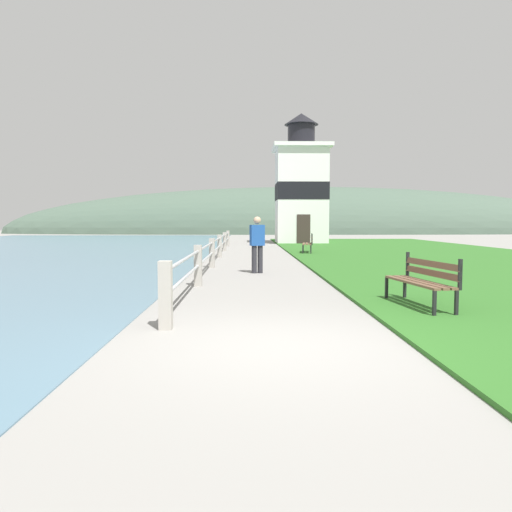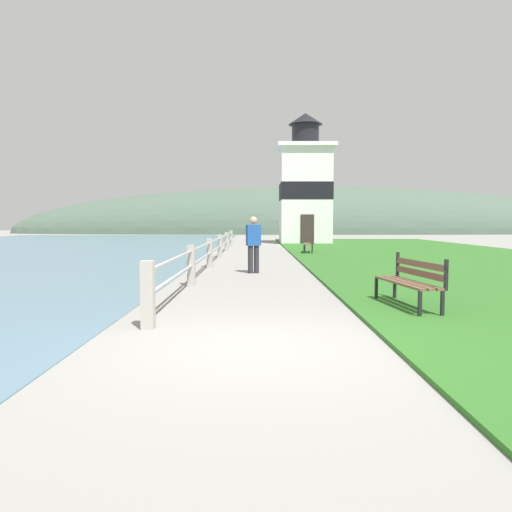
% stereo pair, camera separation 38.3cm
% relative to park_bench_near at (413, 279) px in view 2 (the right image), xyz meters
% --- Properties ---
extents(ground_plane, '(160.00, 160.00, 0.00)m').
position_rel_park_bench_near_xyz_m(ground_plane, '(-2.69, -2.58, -0.54)').
color(ground_plane, gray).
extents(grass_verge, '(12.00, 43.42, 0.06)m').
position_rel_park_bench_near_xyz_m(grass_verge, '(4.94, 11.89, -0.51)').
color(grass_verge, '#2D6623').
rests_on(grass_verge, ground_plane).
extents(seawall_railing, '(0.18, 23.79, 0.97)m').
position_rel_park_bench_near_xyz_m(seawall_railing, '(-4.22, 10.22, 0.03)').
color(seawall_railing, '#A8A399').
rests_on(seawall_railing, ground_plane).
extents(park_bench_near, '(0.71, 1.92, 0.94)m').
position_rel_park_bench_near_xyz_m(park_bench_near, '(0.00, 0.00, 0.00)').
color(park_bench_near, brown).
rests_on(park_bench_near, ground_plane).
extents(park_bench_midway, '(0.69, 1.82, 0.94)m').
position_rel_park_bench_near_xyz_m(park_bench_midway, '(-0.12, 15.02, -0.00)').
color(park_bench_midway, brown).
rests_on(park_bench_midway, ground_plane).
extents(lighthouse, '(3.95, 3.95, 9.01)m').
position_rel_park_bench_near_xyz_m(lighthouse, '(0.74, 26.48, 3.33)').
color(lighthouse, white).
rests_on(lighthouse, ground_plane).
extents(person_strolling, '(0.45, 0.32, 1.67)m').
position_rel_park_bench_near_xyz_m(person_strolling, '(-2.76, 6.10, 0.37)').
color(person_strolling, '#28282D').
rests_on(person_strolling, ground_plane).
extents(distant_hillside, '(80.00, 16.00, 12.00)m').
position_rel_park_bench_near_xyz_m(distant_hillside, '(5.31, 56.37, -0.54)').
color(distant_hillside, '#475B4C').
rests_on(distant_hillside, ground_plane).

